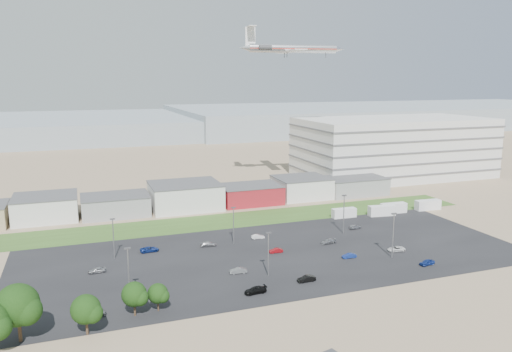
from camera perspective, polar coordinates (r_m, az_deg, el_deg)
name	(u,v)px	position (r m, az deg, el deg)	size (l,w,h in m)	color
ground	(290,290)	(101.80, 3.86, -12.90)	(700.00, 700.00, 0.00)	#8D7459
parking_lot	(275,255)	(120.71, 2.21, -8.97)	(120.00, 50.00, 0.01)	black
grass_strip	(219,221)	(148.04, -4.26, -5.20)	(160.00, 16.00, 0.02)	#385620
hills_backdrop	(179,126)	(409.23, -8.83, 5.71)	(700.00, 200.00, 9.00)	gray
building_row	(151,199)	(161.80, -11.92, -2.55)	(170.00, 20.00, 8.00)	silver
parking_garage	(393,147)	(222.67, 15.42, 3.19)	(80.00, 40.00, 25.00)	silver
box_trailer_a	(344,213)	(153.83, 10.03, -4.18)	(7.48, 2.34, 2.81)	silver
box_trailer_b	(382,211)	(158.32, 14.17, -3.86)	(8.22, 2.57, 3.08)	silver
box_trailer_c	(394,208)	(162.44, 15.44, -3.55)	(8.26, 2.58, 3.10)	silver
box_trailer_d	(428,205)	(169.62, 19.04, -3.14)	(8.37, 2.61, 3.14)	silver
tree_left	(18,310)	(89.73, -25.58, -13.61)	(7.29, 7.29, 10.94)	black
tree_mid	(86,312)	(88.59, -18.87, -14.53)	(5.20, 5.20, 7.80)	black
tree_right	(134,297)	(92.82, -13.75, -13.27)	(4.74, 4.74, 7.11)	black
tree_near	(158,296)	(93.92, -11.16, -13.26)	(3.93, 3.93, 5.89)	black
lightpole_front_l	(129,274)	(98.73, -14.35, -10.78)	(1.21, 0.50, 10.29)	slate
lightpole_front_m	(268,254)	(106.71, 1.42, -8.94)	(1.14, 0.47, 9.66)	slate
lightpole_front_r	(393,236)	(121.25, 15.39, -6.59)	(1.27, 0.53, 10.80)	slate
lightpole_back_l	(114,239)	(121.17, -15.97, -6.91)	(1.14, 0.47, 9.68)	slate
lightpole_back_m	(234,226)	(126.99, -2.58, -5.68)	(1.13, 0.47, 9.60)	slate
lightpole_back_r	(344,214)	(137.28, 9.99, -4.33)	(1.25, 0.52, 10.65)	slate
airliner	(293,48)	(192.71, 4.24, 14.35)	(40.81, 27.82, 12.06)	silver
parked_car_0	(396,249)	(127.35, 15.73, -8.03)	(1.99, 4.32, 1.20)	silver
parked_car_1	(349,256)	(120.29, 10.60, -8.95)	(1.20, 3.43, 1.13)	navy
parked_car_2	(427,262)	(120.43, 18.96, -9.31)	(1.52, 3.77, 1.28)	navy
parked_car_3	(255,290)	(100.05, -0.07, -12.91)	(1.83, 4.51, 1.31)	black
parked_car_4	(238,271)	(109.58, -2.04, -10.75)	(1.31, 3.74, 1.23)	#595B5E
parked_car_5	(97,270)	(115.01, -17.72, -10.21)	(1.47, 3.65, 1.24)	#A5A5AA
parked_car_6	(209,244)	(126.73, -5.44, -7.74)	(1.70, 4.19, 1.22)	#A5A5AA
parked_car_7	(276,251)	(121.82, 2.30, -8.51)	(1.17, 3.35, 1.10)	maroon
parked_car_8	(355,227)	(142.95, 11.28, -5.71)	(1.50, 3.72, 1.27)	#A5A5AA
parked_car_9	(149,249)	(125.05, -12.08, -8.19)	(2.08, 4.52, 1.26)	navy
parked_car_10	(94,313)	(95.78, -18.07, -14.65)	(1.75, 4.31, 1.25)	#595B5E
parked_car_11	(258,237)	(132.01, 0.22, -6.94)	(1.20, 3.43, 1.13)	silver
parked_car_12	(328,241)	(129.43, 8.27, -7.41)	(1.66, 4.09, 1.19)	#A5A5AA
parked_car_13	(306,279)	(105.82, 5.78, -11.60)	(1.35, 3.88, 1.28)	black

